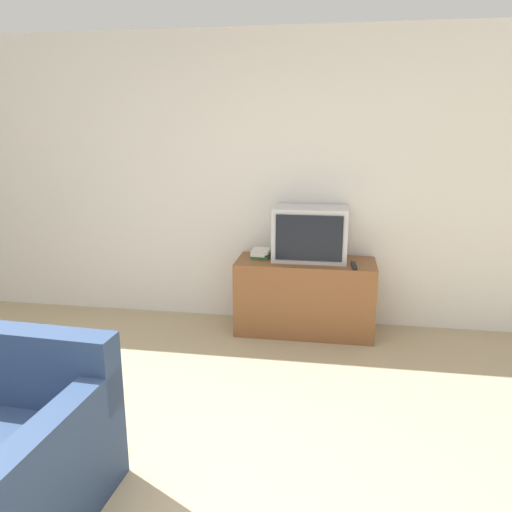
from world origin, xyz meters
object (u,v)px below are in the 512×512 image
television (310,234)px  book_stack (261,253)px  remote_on_stand (354,266)px  tv_stand (305,296)px

television → book_stack: (-0.43, -0.01, -0.19)m
television → remote_on_stand: 0.47m
television → remote_on_stand: bearing=-25.5°
television → remote_on_stand: (0.38, -0.18, -0.22)m
tv_stand → remote_on_stand: size_ratio=5.99×
tv_stand → television: bearing=61.4°
tv_stand → television: television is taller
tv_stand → television: 0.56m
tv_stand → remote_on_stand: 0.54m
book_stack → remote_on_stand: bearing=-12.1°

